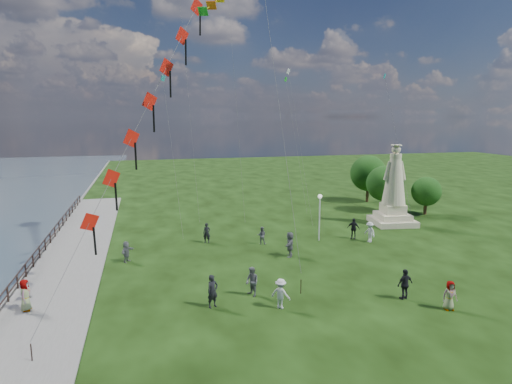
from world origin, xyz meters
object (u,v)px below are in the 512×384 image
object	(u,v)px
person_10	(25,297)
person_3	(405,284)
person_1	(252,282)
person_5	(126,252)
person_6	(207,233)
person_7	(262,235)
person_8	(370,232)
person_11	(290,244)
person_0	(213,291)
person_9	(353,228)
person_4	(450,295)
statue	(394,195)
lamppost	(320,207)
person_2	(281,294)

from	to	relation	value
person_10	person_3	bearing A→B (deg)	-94.93
person_1	person_5	bearing A→B (deg)	-159.24
person_3	person_6	xyz separation A→B (m)	(-9.60, 14.36, -0.06)
person_7	person_8	distance (m)	9.29
person_11	person_8	bearing A→B (deg)	127.24
person_0	person_11	bearing A→B (deg)	18.93
person_7	person_1	bearing A→B (deg)	91.97
person_9	person_5	bearing A→B (deg)	-133.82
person_4	person_3	bearing A→B (deg)	141.35
person_4	person_10	distance (m)	23.41
person_8	person_0	bearing A→B (deg)	-72.98
person_0	person_9	bearing A→B (deg)	9.82
statue	person_3	bearing A→B (deg)	-111.78
person_9	person_3	bearing A→B (deg)	-61.81
person_8	person_9	bearing A→B (deg)	-161.33
person_3	person_11	distance (m)	9.96
lamppost	person_1	size ratio (longest dim) A/B	2.29
person_2	person_7	world-z (taller)	person_2
person_1	person_8	xyz separation A→B (m)	(12.53, 8.32, -0.01)
person_2	person_6	size ratio (longest dim) A/B	1.00
person_7	person_8	size ratio (longest dim) A/B	0.85
person_5	person_11	world-z (taller)	person_11
person_6	person_3	bearing A→B (deg)	-44.96
person_1	person_0	bearing A→B (deg)	-91.26
person_0	person_6	xyz separation A→B (m)	(1.51, 12.56, -0.09)
person_1	person_11	world-z (taller)	person_11
person_7	person_9	size ratio (longest dim) A/B	0.82
person_0	person_1	distance (m)	2.69
person_6	person_8	distance (m)	13.94
person_1	person_9	bearing A→B (deg)	108.29
statue	person_11	size ratio (longest dim) A/B	4.10
person_5	person_10	bearing A→B (deg)	175.19
person_2	person_8	xyz separation A→B (m)	(11.39, 10.34, 0.02)
person_6	person_11	size ratio (longest dim) A/B	0.89
person_5	person_7	bearing A→B (deg)	-50.38
statue	person_8	world-z (taller)	statue
person_6	person_7	distance (m)	4.69
person_4	person_7	distance (m)	16.17
lamppost	person_7	xyz separation A→B (m)	(-5.11, 0.23, -2.19)
person_2	person_3	distance (m)	7.48
person_9	person_10	world-z (taller)	person_9
person_8	statue	bearing A→B (deg)	118.55
lamppost	person_9	xyz separation A→B (m)	(3.15, -0.24, -2.03)
person_10	lamppost	bearing A→B (deg)	-62.08
person_9	person_8	bearing A→B (deg)	-14.59
person_4	person_10	world-z (taller)	person_10
person_4	person_5	xyz separation A→B (m)	(-17.64, 12.91, -0.05)
person_1	person_9	xyz separation A→B (m)	(11.67, 9.63, 0.03)
lamppost	person_0	world-z (taller)	lamppost
person_6	person_11	world-z (taller)	person_11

